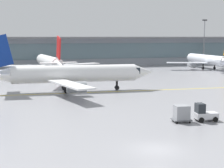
{
  "coord_description": "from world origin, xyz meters",
  "views": [
    {
      "loc": [
        -12.38,
        -28.14,
        9.77
      ],
      "look_at": [
        2.24,
        21.09,
        3.0
      ],
      "focal_mm": 58.24,
      "sensor_mm": 36.0,
      "label": 1
    }
  ],
  "objects_px": {
    "baggage_tug": "(204,113)",
    "gate_airplane_1": "(49,62)",
    "cargo_dolly_lead": "(181,113)",
    "taxiing_regional_jet": "(73,74)",
    "apron_light_mast_1": "(204,40)",
    "gate_airplane_2": "(207,60)"
  },
  "relations": [
    {
      "from": "gate_airplane_1",
      "to": "apron_light_mast_1",
      "type": "xyz_separation_m",
      "value": [
        55.78,
        15.72,
        5.5
      ]
    },
    {
      "from": "gate_airplane_1",
      "to": "baggage_tug",
      "type": "xyz_separation_m",
      "value": [
        10.55,
        -61.01,
        -2.08
      ]
    },
    {
      "from": "cargo_dolly_lead",
      "to": "taxiing_regional_jet",
      "type": "bearing_deg",
      "value": 112.85
    },
    {
      "from": "gate_airplane_2",
      "to": "taxiing_regional_jet",
      "type": "distance_m",
      "value": 56.84
    },
    {
      "from": "cargo_dolly_lead",
      "to": "gate_airplane_2",
      "type": "bearing_deg",
      "value": 63.49
    },
    {
      "from": "taxiing_regional_jet",
      "to": "gate_airplane_1",
      "type": "bearing_deg",
      "value": 93.52
    },
    {
      "from": "gate_airplane_1",
      "to": "taxiing_regional_jet",
      "type": "bearing_deg",
      "value": 175.72
    },
    {
      "from": "gate_airplane_2",
      "to": "taxiing_regional_jet",
      "type": "height_order",
      "value": "taxiing_regional_jet"
    },
    {
      "from": "gate_airplane_1",
      "to": "taxiing_regional_jet",
      "type": "relative_size",
      "value": 0.98
    },
    {
      "from": "gate_airplane_2",
      "to": "baggage_tug",
      "type": "bearing_deg",
      "value": 150.94
    },
    {
      "from": "baggage_tug",
      "to": "apron_light_mast_1",
      "type": "height_order",
      "value": "apron_light_mast_1"
    },
    {
      "from": "baggage_tug",
      "to": "cargo_dolly_lead",
      "type": "relative_size",
      "value": 1.21
    },
    {
      "from": "cargo_dolly_lead",
      "to": "baggage_tug",
      "type": "bearing_deg",
      "value": -0.0
    },
    {
      "from": "gate_airplane_1",
      "to": "baggage_tug",
      "type": "height_order",
      "value": "gate_airplane_1"
    },
    {
      "from": "baggage_tug",
      "to": "apron_light_mast_1",
      "type": "distance_m",
      "value": 89.4
    },
    {
      "from": "baggage_tug",
      "to": "cargo_dolly_lead",
      "type": "distance_m",
      "value": 2.77
    },
    {
      "from": "gate_airplane_1",
      "to": "gate_airplane_2",
      "type": "height_order",
      "value": "gate_airplane_1"
    },
    {
      "from": "baggage_tug",
      "to": "gate_airplane_1",
      "type": "bearing_deg",
      "value": 106.62
    },
    {
      "from": "taxiing_regional_jet",
      "to": "apron_light_mast_1",
      "type": "relative_size",
      "value": 1.97
    },
    {
      "from": "cargo_dolly_lead",
      "to": "apron_light_mast_1",
      "type": "distance_m",
      "value": 90.53
    },
    {
      "from": "gate_airplane_1",
      "to": "gate_airplane_2",
      "type": "bearing_deg",
      "value": -96.28
    },
    {
      "from": "apron_light_mast_1",
      "to": "cargo_dolly_lead",
      "type": "bearing_deg",
      "value": -122.13
    }
  ]
}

